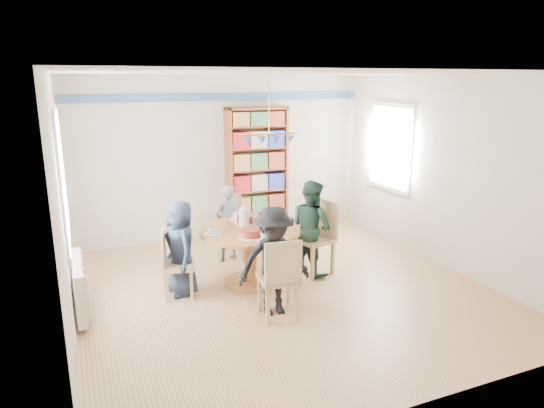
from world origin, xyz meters
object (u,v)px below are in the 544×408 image
person_right (311,227)px  dining_table (250,243)px  person_far (227,223)px  chair_far (229,223)px  person_left (181,248)px  chair_right (319,233)px  chair_near (280,275)px  chair_left (172,261)px  bookshelf (257,173)px  person_near (274,261)px  radiator (80,286)px

person_right → dining_table: bearing=76.8°
person_far → chair_far: bearing=-141.3°
person_left → person_right: size_ratio=0.91×
chair_right → chair_near: (-1.06, -1.06, -0.04)m
chair_left → person_far: 1.39m
chair_far → chair_left: bearing=-134.8°
chair_left → bookshelf: size_ratio=0.39×
person_near → chair_far: bearing=93.7°
chair_left → person_left: person_left is taller
person_near → dining_table: bearing=93.7°
radiator → bookshelf: (2.95, 2.04, 0.73)m
person_right → chair_far: bearing=24.4°
radiator → chair_near: 2.29m
chair_right → person_far: 1.40m
person_right → bookshelf: bookshelf is taller
chair_right → person_near: person_near is taller
person_far → person_right: bearing=113.8°
person_left → bookshelf: bearing=132.1°
person_right → person_near: person_right is taller
radiator → person_far: (2.08, 1.03, 0.23)m
person_left → chair_far: bearing=131.8°
chair_right → bookshelf: bearing=95.0°
chair_far → chair_right: bearing=-47.5°
person_right → bookshelf: bearing=-13.2°
chair_right → person_far: (-1.05, 0.93, 0.01)m
chair_near → bookshelf: (0.89, 3.01, 0.55)m
dining_table → chair_near: (-0.03, -1.05, -0.03)m
chair_right → radiator: bearing=-178.3°
chair_right → chair_far: bearing=132.5°
chair_right → person_right: bearing=174.0°
person_left → person_near: (0.85, -0.95, 0.03)m
chair_far → person_left: (-0.95, -1.03, 0.08)m
radiator → chair_left: (1.07, 0.07, 0.12)m
person_near → chair_right: bearing=47.2°
person_right → person_near: bearing=119.6°
chair_far → person_right: (0.85, -1.05, 0.14)m
bookshelf → person_far: bearing=-130.8°
radiator → person_near: 2.23m
radiator → person_left: bearing=5.9°
radiator → chair_right: chair_right is taller
person_left → person_far: 1.26m
person_left → bookshelf: size_ratio=0.55×
dining_table → person_near: (-0.05, -0.91, 0.08)m
chair_left → person_left: (0.13, 0.06, 0.13)m
chair_near → chair_left: bearing=133.8°
dining_table → chair_left: size_ratio=1.53×
person_near → bookshelf: bearing=79.1°
radiator → person_left: (1.20, 0.12, 0.25)m
person_near → person_right: bearing=50.9°
person_far → radiator: bearing=4.8°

